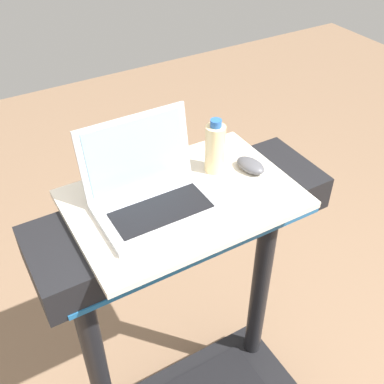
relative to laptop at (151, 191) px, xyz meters
The scene contains 4 objects.
desk_board 0.11m from the laptop, ahead, with size 0.64×0.44×0.02m, color beige.
laptop is the anchor object (origin of this frame).
computer_mouse 0.33m from the laptop, ahead, with size 0.06×0.10×0.03m, color #4C4C51.
water_bottle 0.24m from the laptop, 11.92° to the left, with size 0.06×0.06×0.17m.
Camera 1 is at (-0.49, -0.19, 1.99)m, focal length 43.51 mm.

